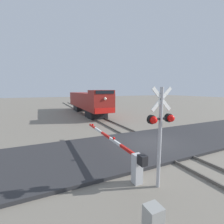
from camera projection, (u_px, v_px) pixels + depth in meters
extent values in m
plane|color=gray|center=(151.00, 144.00, 11.38)|extent=(160.00, 160.00, 0.00)
cube|color=#59544C|center=(142.00, 145.00, 11.07)|extent=(0.08, 80.00, 0.15)
cube|color=#59544C|center=(158.00, 142.00, 11.66)|extent=(0.08, 80.00, 0.15)
cube|color=#2D2D30|center=(151.00, 143.00, 11.36)|extent=(36.00, 5.88, 0.17)
cube|color=black|center=(96.00, 114.00, 22.12)|extent=(2.34, 3.20, 1.05)
cube|color=black|center=(81.00, 108.00, 29.62)|extent=(2.34, 3.20, 1.05)
cube|color=maroon|center=(87.00, 100.00, 25.63)|extent=(2.75, 15.19, 2.32)
cube|color=maroon|center=(101.00, 92.00, 19.81)|extent=(2.69, 2.64, 0.49)
cube|color=black|center=(105.00, 92.00, 18.59)|extent=(2.34, 0.06, 0.39)
cube|color=red|center=(105.00, 111.00, 18.89)|extent=(2.61, 0.08, 0.64)
sphere|color=#F2EACC|center=(105.00, 99.00, 18.68)|extent=(0.36, 0.36, 0.36)
cylinder|color=#ADADB2|center=(160.00, 139.00, 6.12)|extent=(0.14, 0.14, 4.01)
cube|color=white|center=(162.00, 99.00, 5.90)|extent=(0.95, 0.04, 0.95)
cube|color=white|center=(162.00, 99.00, 5.90)|extent=(0.95, 0.04, 0.95)
cube|color=black|center=(161.00, 119.00, 6.01)|extent=(1.04, 0.08, 0.08)
sphere|color=red|center=(154.00, 120.00, 5.74)|extent=(0.28, 0.28, 0.28)
sphere|color=red|center=(171.00, 118.00, 6.09)|extent=(0.28, 0.28, 0.28)
cylinder|color=black|center=(151.00, 119.00, 5.85)|extent=(0.34, 0.14, 0.34)
cylinder|color=black|center=(169.00, 118.00, 6.20)|extent=(0.34, 0.14, 0.34)
cube|color=silver|center=(137.00, 169.00, 6.57)|extent=(0.36, 0.36, 1.27)
cube|color=black|center=(142.00, 160.00, 6.18)|extent=(0.28, 0.36, 0.40)
cube|color=red|center=(127.00, 150.00, 7.25)|extent=(0.10, 1.29, 0.14)
cube|color=white|center=(115.00, 141.00, 8.40)|extent=(0.10, 1.29, 0.14)
cube|color=red|center=(106.00, 135.00, 9.56)|extent=(0.10, 1.29, 0.14)
cube|color=white|center=(98.00, 130.00, 10.72)|extent=(0.10, 1.29, 0.14)
cube|color=red|center=(93.00, 126.00, 11.87)|extent=(0.10, 1.29, 0.14)
sphere|color=red|center=(114.00, 138.00, 8.49)|extent=(0.14, 0.14, 0.14)
sphere|color=red|center=(93.00, 125.00, 11.79)|extent=(0.14, 0.14, 0.14)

